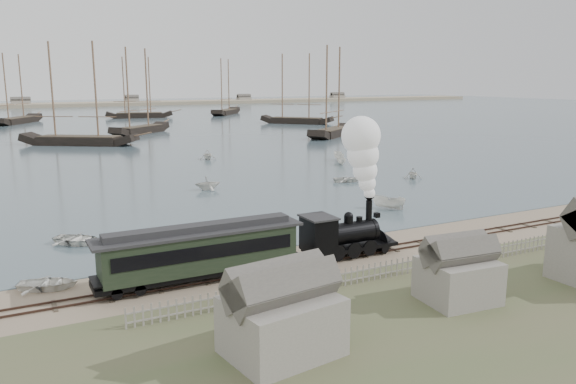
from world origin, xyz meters
name	(u,v)px	position (x,y,z in m)	size (l,w,h in m)	color
ground	(322,251)	(0.00, 0.00, 0.00)	(600.00, 600.00, 0.00)	gray
harbor_water	(65,117)	(0.00, 170.00, 0.03)	(600.00, 336.00, 0.06)	#42545E
rail_track	(336,258)	(0.00, -2.00, 0.04)	(120.00, 1.80, 0.16)	#37251E
picket_fence_west	(289,297)	(-6.50, -7.00, 0.00)	(19.00, 0.10, 1.20)	gray
picket_fence_east	(519,255)	(12.50, -7.50, 0.00)	(15.00, 0.10, 1.20)	gray
shed_left	(282,353)	(-10.00, -13.00, 0.00)	(5.00, 4.00, 4.10)	gray
shed_mid	(457,301)	(2.00, -12.00, 0.00)	(4.00, 3.50, 3.60)	gray
far_spit	(45,107)	(0.00, 250.00, 0.00)	(500.00, 20.00, 1.80)	tan
locomotive	(361,195)	(2.00, -2.00, 4.52)	(7.86, 2.94, 9.80)	black
passenger_coach	(201,250)	(-10.20, -2.00, 2.07)	(13.46, 2.60, 3.27)	black
beached_dinghy	(48,283)	(-19.06, 1.09, 0.37)	(3.58, 2.55, 0.74)	silver
rowboat_0	(78,239)	(-16.13, 10.13, 0.47)	(4.00, 2.85, 0.83)	silver
rowboat_1	(208,183)	(0.28, 26.44, 0.86)	(3.03, 2.62, 1.60)	silver
rowboat_2	(388,202)	(12.90, 8.78, 0.72)	(3.44, 1.29, 1.33)	silver
rowboat_3	(347,179)	(17.57, 23.25, 0.42)	(3.47, 2.47, 0.72)	silver
rowboat_4	(413,173)	(26.47, 21.31, 0.76)	(2.65, 2.28, 1.39)	silver
rowboat_5	(339,156)	(26.74, 39.64, 0.75)	(3.55, 1.33, 1.37)	silver
rowboat_7	(208,155)	(8.68, 50.28, 0.86)	(3.05, 2.63, 1.61)	silver
rowboat_8	(342,161)	(24.65, 35.53, 0.66)	(3.12, 1.17, 1.20)	silver
schooner_2	(76,93)	(-6.74, 81.43, 10.06)	(22.87, 5.28, 20.00)	black
schooner_3	(138,91)	(9.37, 99.62, 10.06)	(19.21, 4.43, 20.00)	black
schooner_4	(334,91)	(46.53, 73.02, 10.06)	(21.07, 4.86, 20.00)	black
schooner_5	(297,89)	(56.60, 108.90, 10.06)	(21.19, 4.89, 20.00)	black
schooner_7	(14,88)	(-15.29, 147.10, 10.06)	(22.34, 5.15, 20.00)	black
schooner_8	(138,87)	(21.66, 154.37, 10.06)	(21.41, 4.94, 20.00)	black
schooner_9	(225,87)	(53.85, 158.12, 10.06)	(21.46, 4.95, 20.00)	black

